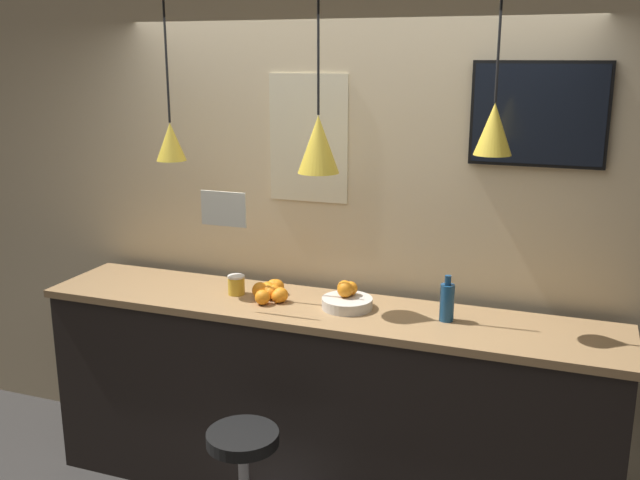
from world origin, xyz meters
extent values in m
cube|color=beige|center=(0.00, 0.92, 1.45)|extent=(8.00, 0.06, 2.90)
cube|color=black|center=(0.00, 0.52, 0.52)|extent=(2.96, 0.53, 1.04)
cube|color=#99754C|center=(0.00, 0.52, 1.06)|extent=(3.00, 0.57, 0.04)
cylinder|color=black|center=(-0.16, -0.07, 0.62)|extent=(0.33, 0.33, 0.06)
cylinder|color=beige|center=(0.14, 0.55, 1.10)|extent=(0.26, 0.26, 0.05)
sphere|color=orange|center=(0.12, 0.56, 1.17)|extent=(0.08, 0.08, 0.08)
sphere|color=orange|center=(0.14, 0.60, 1.17)|extent=(0.07, 0.07, 0.07)
sphere|color=orange|center=(0.11, 0.59, 1.17)|extent=(0.08, 0.08, 0.08)
sphere|color=orange|center=(-0.28, 0.54, 1.11)|extent=(0.07, 0.07, 0.07)
sphere|color=orange|center=(-0.21, 0.51, 1.12)|extent=(0.08, 0.08, 0.08)
sphere|color=orange|center=(-0.30, 0.55, 1.12)|extent=(0.08, 0.08, 0.08)
sphere|color=orange|center=(-0.34, 0.54, 1.12)|extent=(0.09, 0.09, 0.09)
sphere|color=orange|center=(-0.29, 0.62, 1.12)|extent=(0.08, 0.08, 0.08)
sphere|color=orange|center=(-0.32, 0.58, 1.12)|extent=(0.08, 0.08, 0.08)
sphere|color=orange|center=(-0.22, 0.50, 1.11)|extent=(0.07, 0.07, 0.07)
sphere|color=orange|center=(-0.29, 0.45, 1.12)|extent=(0.08, 0.08, 0.08)
sphere|color=orange|center=(-0.27, 0.55, 1.12)|extent=(0.08, 0.08, 0.08)
sphere|color=orange|center=(-0.30, 0.62, 1.12)|extent=(0.08, 0.08, 0.08)
cylinder|color=navy|center=(0.64, 0.55, 1.17)|extent=(0.07, 0.07, 0.18)
cylinder|color=navy|center=(0.64, 0.55, 1.28)|extent=(0.03, 0.03, 0.05)
cylinder|color=gold|center=(-0.49, 0.55, 1.13)|extent=(0.09, 0.09, 0.09)
cylinder|color=white|center=(-0.49, 0.55, 1.18)|extent=(0.09, 0.09, 0.01)
cylinder|color=black|center=(-0.82, 0.50, 2.39)|extent=(0.01, 0.01, 0.82)
cone|color=gold|center=(-0.82, 0.50, 1.89)|extent=(0.16, 0.16, 0.20)
sphere|color=#F9EFCC|center=(-0.82, 0.50, 1.81)|extent=(0.04, 0.04, 0.04)
cylinder|color=black|center=(0.00, 0.50, 2.42)|extent=(0.01, 0.01, 0.76)
cone|color=gold|center=(0.00, 0.50, 1.91)|extent=(0.20, 0.20, 0.28)
sphere|color=#F9EFCC|center=(0.00, 0.50, 1.79)|extent=(0.04, 0.04, 0.04)
cylinder|color=black|center=(0.82, 0.50, 2.46)|extent=(0.01, 0.01, 0.68)
cone|color=gold|center=(0.82, 0.50, 2.01)|extent=(0.17, 0.17, 0.23)
sphere|color=#F9EFCC|center=(0.82, 0.50, 1.91)|extent=(0.04, 0.04, 0.04)
cube|color=black|center=(0.98, 0.87, 2.05)|extent=(0.63, 0.04, 0.50)
cube|color=black|center=(0.98, 0.85, 2.05)|extent=(0.60, 0.01, 0.47)
cube|color=white|center=(-0.42, 0.32, 1.60)|extent=(0.24, 0.01, 0.17)
cube|color=beige|center=(-0.20, 0.88, 1.89)|extent=(0.45, 0.01, 0.68)
camera|label=1|loc=(1.20, -2.68, 2.31)|focal=40.00mm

